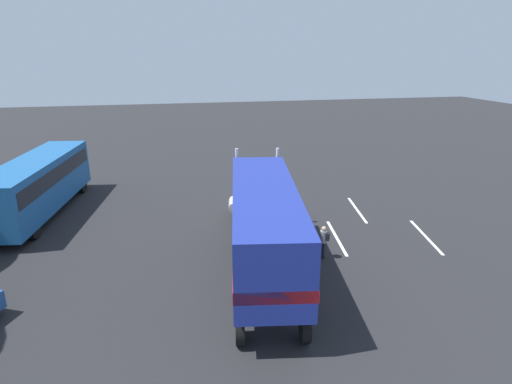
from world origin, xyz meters
TOP-DOWN VIEW (x-y plane):
  - ground_plane at (0.00, 0.00)m, footprint 120.00×120.00m
  - lane_stripe_near at (-4.39, -3.50)m, footprint 4.37×0.86m
  - lane_stripe_mid at (-0.78, -6.37)m, footprint 4.35×0.96m
  - lane_stripe_far at (-5.28, -8.23)m, footprint 4.34×1.05m
  - semi_truck at (-6.56, 1.08)m, footprint 14.38×4.86m
  - person_bystander at (-6.41, -1.95)m, footprint 0.42×0.48m
  - parked_bus at (2.68, 12.72)m, footprint 11.25×4.12m

SIDE VIEW (x-z plane):
  - ground_plane at x=0.00m, z-range 0.00..0.00m
  - lane_stripe_near at x=-4.39m, z-range 0.00..0.01m
  - lane_stripe_mid at x=-0.78m, z-range 0.00..0.01m
  - lane_stripe_far at x=-5.28m, z-range 0.00..0.01m
  - person_bystander at x=-6.41m, z-range 0.08..1.71m
  - parked_bus at x=2.68m, z-range 0.37..3.77m
  - semi_truck at x=-6.56m, z-range 0.27..4.77m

